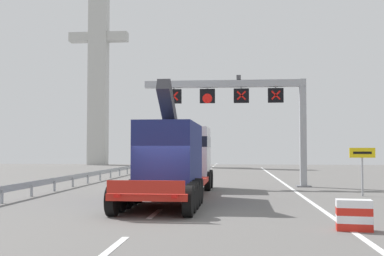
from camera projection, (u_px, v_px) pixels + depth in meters
The scene contains 9 objects.
ground at pixel (158, 214), 17.37m from camera, with size 112.00×112.00×0.00m, color slate.
lane_markings at pixel (203, 175), 43.87m from camera, with size 0.20×67.85×0.01m.
edge_line_right at pixel (291, 188), 28.75m from camera, with size 0.20×63.00×0.01m, color silver.
overhead_lane_gantry at pixel (246, 101), 30.25m from camera, with size 10.57×0.90×7.11m.
heavy_haul_truck_red at pixel (178, 157), 23.97m from camera, with size 3.14×14.09×5.30m.
exit_sign_yellow at pixel (362, 160), 23.81m from camera, with size 1.27×0.15×2.44m.
crash_barrier_striped at pixel (354, 215), 13.73m from camera, with size 1.06×0.63×0.90m.
guardrail_left at pixel (94, 174), 34.08m from camera, with size 0.13×36.22×0.76m.
bridge_pylon_distant at pixel (99, 59), 72.12m from camera, with size 9.00×2.00×31.42m.
Camera 1 is at (2.82, -17.31, 2.37)m, focal length 44.22 mm.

